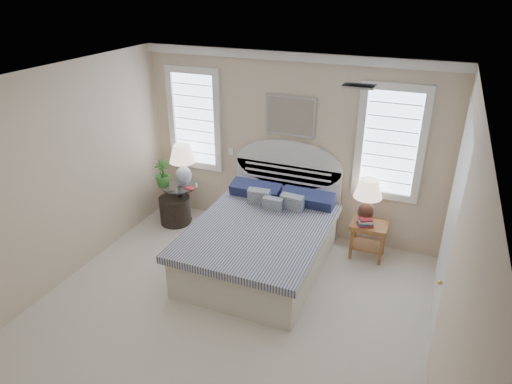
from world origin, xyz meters
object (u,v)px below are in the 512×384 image
at_px(bed, 263,238).
at_px(side_table_left, 181,200).
at_px(floor_pot, 175,210).
at_px(lamp_left, 183,160).
at_px(lamp_right, 368,196).
at_px(nightstand_right, 369,233).

xyz_separation_m(bed, side_table_left, (-1.65, 0.59, 0.00)).
distance_m(floor_pot, lamp_left, 0.83).
height_order(floor_pot, lamp_right, lamp_right).
height_order(nightstand_right, lamp_right, lamp_right).
relative_size(side_table_left, lamp_left, 0.95).
bearing_deg(lamp_right, nightstand_right, -37.80).
distance_m(nightstand_right, floor_pot, 3.03).
xyz_separation_m(bed, lamp_left, (-1.61, 0.67, 0.65)).
xyz_separation_m(bed, floor_pot, (-1.72, 0.52, -0.16)).
bearing_deg(nightstand_right, lamp_left, -179.60).
bearing_deg(lamp_left, nightstand_right, 0.40).
relative_size(bed, nightstand_right, 4.29).
distance_m(bed, lamp_left, 1.86).
relative_size(floor_pot, lamp_left, 0.74).
bearing_deg(side_table_left, lamp_left, 62.46).
xyz_separation_m(bed, lamp_right, (1.22, 0.76, 0.53)).
bearing_deg(lamp_right, floor_pot, -175.33).
height_order(nightstand_right, floor_pot, nightstand_right).
bearing_deg(lamp_right, bed, -148.22).
distance_m(side_table_left, lamp_right, 2.92).
xyz_separation_m(side_table_left, floor_pot, (-0.07, -0.08, -0.16)).
height_order(bed, floor_pot, bed).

